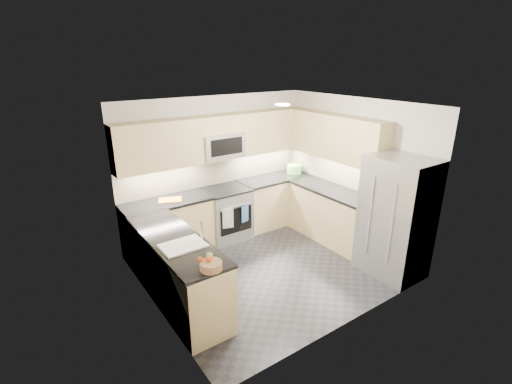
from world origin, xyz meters
name	(u,v)px	position (x,y,z in m)	size (l,w,h in m)	color
floor	(269,267)	(0.00, 0.00, 0.00)	(3.60, 3.20, 0.00)	black
ceiling	(271,105)	(0.00, 0.00, 2.50)	(3.60, 3.20, 0.02)	beige
wall_back	(216,167)	(0.00, 1.60, 1.25)	(3.60, 0.02, 2.50)	beige
wall_front	(355,232)	(0.00, -1.60, 1.25)	(3.60, 0.02, 2.50)	beige
wall_left	(149,222)	(-1.80, 0.00, 1.25)	(0.02, 3.20, 2.50)	beige
wall_right	(353,172)	(1.80, 0.00, 1.25)	(0.02, 3.20, 2.50)	beige
base_cab_back_left	(169,229)	(-1.09, 1.30, 0.45)	(1.42, 0.60, 0.90)	#D9C083
base_cab_back_right	(274,201)	(1.09, 1.30, 0.45)	(1.42, 0.60, 0.90)	#D9C083
base_cab_right	(331,216)	(1.50, 0.15, 0.45)	(0.60, 1.70, 0.90)	#D9C083
base_cab_peninsula	(178,272)	(-1.50, 0.00, 0.45)	(0.60, 2.00, 0.90)	#D9C083
countertop_back_left	(166,202)	(-1.09, 1.30, 0.92)	(1.42, 0.63, 0.04)	black
countertop_back_right	(274,178)	(1.09, 1.30, 0.92)	(1.42, 0.63, 0.04)	black
countertop_right	(333,191)	(1.50, 0.15, 0.92)	(0.63, 1.70, 0.04)	black
countertop_peninsula	(175,240)	(-1.50, 0.00, 0.92)	(0.63, 2.00, 0.04)	black
upper_cab_back	(220,137)	(0.00, 1.43, 1.83)	(3.60, 0.35, 0.75)	#D9C083
upper_cab_right	(337,137)	(1.62, 0.28, 1.83)	(0.35, 1.95, 0.75)	#D9C083
backsplash_back	(216,170)	(0.00, 1.60, 1.20)	(3.60, 0.01, 0.51)	tan
backsplash_right	(334,169)	(1.80, 0.45, 1.20)	(0.01, 2.30, 0.51)	tan
gas_range	(227,214)	(0.00, 1.28, 0.46)	(0.76, 0.65, 0.91)	#A2A4AA
range_cooktop	(226,190)	(0.00, 1.28, 0.92)	(0.76, 0.65, 0.03)	black
oven_door_glass	(236,220)	(0.00, 0.95, 0.45)	(0.62, 0.02, 0.45)	black
oven_handle	(237,206)	(0.00, 0.93, 0.72)	(0.02, 0.02, 0.60)	#B2B5BA
microwave	(221,144)	(0.00, 1.40, 1.70)	(0.76, 0.40, 0.40)	#ACAEB4
microwave_door	(227,147)	(0.00, 1.20, 1.70)	(0.60, 0.01, 0.28)	black
refrigerator	(396,217)	(1.45, -1.15, 0.90)	(0.70, 0.90, 1.80)	#929499
fridge_handle_left	(391,225)	(1.08, -1.33, 0.95)	(0.02, 0.02, 1.20)	#B2B5BA
fridge_handle_right	(370,216)	(1.08, -0.97, 0.95)	(0.02, 0.02, 1.20)	#B2B5BA
sink_basin	(183,251)	(-1.50, -0.25, 0.88)	(0.52, 0.38, 0.16)	white
faucet	(202,231)	(-1.24, -0.25, 1.08)	(0.03, 0.03, 0.28)	silver
utensil_bowl	(294,169)	(1.58, 1.30, 1.02)	(0.28, 0.28, 0.16)	#72BF52
cutting_board	(170,200)	(-1.02, 1.30, 0.95)	(0.36, 0.25, 0.01)	orange
fruit_basket	(211,266)	(-1.47, -0.90, 0.98)	(0.24, 0.24, 0.09)	#956545
fruit_apple	(200,259)	(-1.56, -0.83, 1.05)	(0.06, 0.06, 0.06)	#B02F14
fruit_pear	(210,256)	(-1.44, -0.81, 1.05)	(0.08, 0.08, 0.08)	#6BB44D
dish_towel_check	(228,218)	(-0.19, 0.91, 0.55)	(0.19, 0.02, 0.35)	silver
dish_towel_blue	(245,214)	(0.15, 0.91, 0.55)	(0.16, 0.01, 0.30)	#38649A
fruit_orange	(209,259)	(-1.47, -0.87, 1.05)	(0.06, 0.06, 0.06)	#EC561A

